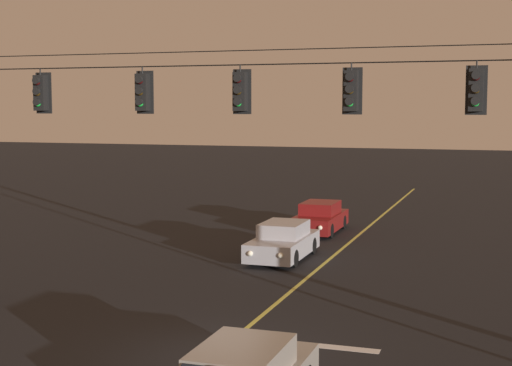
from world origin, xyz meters
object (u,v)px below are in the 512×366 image
Objects in this scene: traffic_light_leftmost at (40,93)px; car_oncoming_trailing at (320,218)px; traffic_light_left_inner at (142,92)px; traffic_light_right_inner at (351,91)px; traffic_light_centre at (240,91)px; car_oncoming_lead at (283,242)px; traffic_light_rightmost at (476,90)px.

car_oncoming_trailing is at bearing 75.68° from traffic_light_leftmost.
traffic_light_right_inner is (5.50, 0.00, 0.00)m from traffic_light_left_inner.
traffic_light_left_inner is at bearing 180.00° from traffic_light_right_inner.
traffic_light_centre is 1.00× the size of traffic_light_right_inner.
traffic_light_left_inner is at bearing -96.66° from car_oncoming_lead.
car_oncoming_trailing is at bearing 115.25° from traffic_light_rightmost.
traffic_light_centre is (5.78, 0.00, 0.00)m from traffic_light_leftmost.
traffic_light_left_inner is at bearing 0.00° from traffic_light_leftmost.
traffic_light_left_inner is (3.08, 0.00, 0.00)m from traffic_light_leftmost.
traffic_light_left_inner is at bearing 180.00° from traffic_light_rightmost.
traffic_light_leftmost is 11.56m from car_oncoming_lead.
traffic_light_left_inner is 1.00× the size of traffic_light_rightmost.
traffic_light_centre is at bearing -80.18° from car_oncoming_lead.
traffic_light_centre and traffic_light_rightmost have the same top height.
car_oncoming_lead is 6.43m from car_oncoming_trailing.
traffic_light_right_inner is at bearing 0.00° from traffic_light_centre.
car_oncoming_lead is at bearing 115.36° from traffic_light_right_inner.
traffic_light_right_inner is 17.26m from car_oncoming_trailing.
traffic_light_leftmost and traffic_light_left_inner have the same top height.
car_oncoming_trailing is (4.02, 15.73, -5.45)m from traffic_light_leftmost.
car_oncoming_lead is at bearing 99.82° from traffic_light_centre.
traffic_light_leftmost is 3.08m from traffic_light_left_inner.
traffic_light_rightmost is at bearing 0.00° from traffic_light_centre.
traffic_light_leftmost is at bearing -104.32° from car_oncoming_trailing.
traffic_light_left_inner and traffic_light_right_inner have the same top height.
traffic_light_centre is 0.28× the size of car_oncoming_trailing.
traffic_light_leftmost is at bearing -114.14° from car_oncoming_lead.
traffic_light_leftmost is 1.00× the size of traffic_light_right_inner.
traffic_light_right_inner reaches higher than car_oncoming_trailing.
traffic_light_left_inner is 16.68m from car_oncoming_trailing.
traffic_light_leftmost is 8.58m from traffic_light_right_inner.
traffic_light_rightmost is 18.23m from car_oncoming_trailing.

